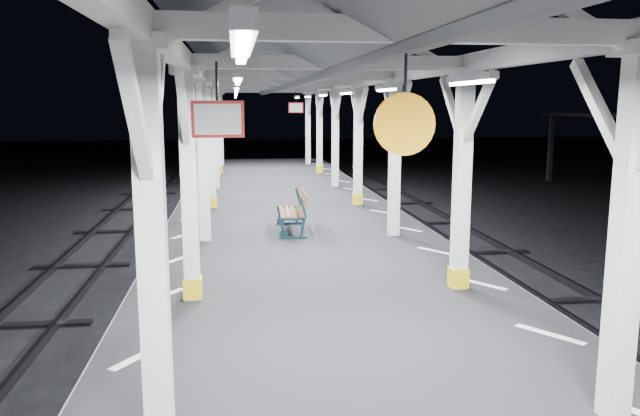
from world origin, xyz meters
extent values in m
cube|color=black|center=(0.00, 0.00, 0.50)|extent=(6.00, 50.00, 1.00)
cube|color=silver|center=(-2.45, 0.00, 1.00)|extent=(1.00, 48.00, 0.01)
cube|color=silver|center=(2.45, 0.00, 1.00)|extent=(1.00, 48.00, 0.01)
cube|color=silver|center=(-2.00, -2.00, 2.60)|extent=(0.22, 0.22, 3.20)
cube|color=silver|center=(-2.00, -2.00, 4.26)|extent=(0.40, 0.40, 0.12)
cube|color=silver|center=(-2.00, -1.45, 3.75)|extent=(0.10, 0.99, 0.99)
cube|color=silver|center=(-2.00, -2.55, 3.75)|extent=(0.10, 0.99, 0.99)
cube|color=silver|center=(-2.00, 2.00, 2.60)|extent=(0.22, 0.22, 3.20)
cube|color=silver|center=(-2.00, 2.00, 4.26)|extent=(0.40, 0.40, 0.12)
cube|color=gold|center=(-2.00, 2.00, 1.18)|extent=(0.26, 0.26, 0.30)
cube|color=silver|center=(-2.00, 2.55, 3.75)|extent=(0.10, 0.99, 0.99)
cube|color=silver|center=(-2.00, 1.45, 3.75)|extent=(0.10, 0.99, 0.99)
cube|color=silver|center=(-2.00, 6.00, 2.60)|extent=(0.22, 0.22, 3.20)
cube|color=silver|center=(-2.00, 6.00, 4.26)|extent=(0.40, 0.40, 0.12)
cube|color=silver|center=(-2.00, 6.55, 3.75)|extent=(0.10, 0.99, 0.99)
cube|color=silver|center=(-2.00, 5.45, 3.75)|extent=(0.10, 0.99, 0.99)
cube|color=silver|center=(-2.00, 10.00, 2.60)|extent=(0.22, 0.22, 3.20)
cube|color=silver|center=(-2.00, 10.00, 4.26)|extent=(0.40, 0.40, 0.12)
cube|color=gold|center=(-2.00, 10.00, 1.18)|extent=(0.26, 0.26, 0.30)
cube|color=silver|center=(-2.00, 10.55, 3.75)|extent=(0.10, 0.99, 0.99)
cube|color=silver|center=(-2.00, 9.45, 3.75)|extent=(0.10, 0.99, 0.99)
cube|color=silver|center=(-2.00, 14.00, 2.60)|extent=(0.22, 0.22, 3.20)
cube|color=silver|center=(-2.00, 14.00, 4.26)|extent=(0.40, 0.40, 0.12)
cube|color=silver|center=(-2.00, 14.55, 3.75)|extent=(0.10, 0.99, 0.99)
cube|color=silver|center=(-2.00, 13.45, 3.75)|extent=(0.10, 0.99, 0.99)
cube|color=silver|center=(-2.00, 18.00, 2.60)|extent=(0.22, 0.22, 3.20)
cube|color=silver|center=(-2.00, 18.00, 4.26)|extent=(0.40, 0.40, 0.12)
cube|color=gold|center=(-2.00, 18.00, 1.18)|extent=(0.26, 0.26, 0.30)
cube|color=silver|center=(-2.00, 18.55, 3.75)|extent=(0.10, 0.99, 0.99)
cube|color=silver|center=(-2.00, 17.45, 3.75)|extent=(0.10, 0.99, 0.99)
cube|color=silver|center=(-2.00, 22.00, 2.60)|extent=(0.22, 0.22, 3.20)
cube|color=silver|center=(-2.00, 22.00, 4.26)|extent=(0.40, 0.40, 0.12)
cube|color=silver|center=(-2.00, 22.55, 3.75)|extent=(0.10, 0.99, 0.99)
cube|color=silver|center=(-2.00, 21.45, 3.75)|extent=(0.10, 0.99, 0.99)
cube|color=silver|center=(2.00, -2.00, 2.60)|extent=(0.22, 0.22, 3.20)
cube|color=silver|center=(2.00, -1.45, 3.75)|extent=(0.10, 0.99, 0.99)
cube|color=silver|center=(2.00, 2.00, 2.60)|extent=(0.22, 0.22, 3.20)
cube|color=silver|center=(2.00, 2.00, 4.26)|extent=(0.40, 0.40, 0.12)
cube|color=gold|center=(2.00, 2.00, 1.18)|extent=(0.26, 0.26, 0.30)
cube|color=silver|center=(2.00, 2.55, 3.75)|extent=(0.10, 0.99, 0.99)
cube|color=silver|center=(2.00, 1.45, 3.75)|extent=(0.10, 0.99, 0.99)
cube|color=silver|center=(2.00, 6.00, 2.60)|extent=(0.22, 0.22, 3.20)
cube|color=silver|center=(2.00, 6.00, 4.26)|extent=(0.40, 0.40, 0.12)
cube|color=silver|center=(2.00, 6.55, 3.75)|extent=(0.10, 0.99, 0.99)
cube|color=silver|center=(2.00, 5.45, 3.75)|extent=(0.10, 0.99, 0.99)
cube|color=silver|center=(2.00, 10.00, 2.60)|extent=(0.22, 0.22, 3.20)
cube|color=silver|center=(2.00, 10.00, 4.26)|extent=(0.40, 0.40, 0.12)
cube|color=gold|center=(2.00, 10.00, 1.18)|extent=(0.26, 0.26, 0.30)
cube|color=silver|center=(2.00, 10.55, 3.75)|extent=(0.10, 0.99, 0.99)
cube|color=silver|center=(2.00, 9.45, 3.75)|extent=(0.10, 0.99, 0.99)
cube|color=silver|center=(2.00, 14.00, 2.60)|extent=(0.22, 0.22, 3.20)
cube|color=silver|center=(2.00, 14.00, 4.26)|extent=(0.40, 0.40, 0.12)
cube|color=silver|center=(2.00, 14.55, 3.75)|extent=(0.10, 0.99, 0.99)
cube|color=silver|center=(2.00, 13.45, 3.75)|extent=(0.10, 0.99, 0.99)
cube|color=silver|center=(2.00, 18.00, 2.60)|extent=(0.22, 0.22, 3.20)
cube|color=silver|center=(2.00, 18.00, 4.26)|extent=(0.40, 0.40, 0.12)
cube|color=gold|center=(2.00, 18.00, 1.18)|extent=(0.26, 0.26, 0.30)
cube|color=silver|center=(2.00, 18.55, 3.75)|extent=(0.10, 0.99, 0.99)
cube|color=silver|center=(2.00, 17.45, 3.75)|extent=(0.10, 0.99, 0.99)
cube|color=silver|center=(2.00, 22.00, 2.60)|extent=(0.22, 0.22, 3.20)
cube|color=silver|center=(2.00, 22.00, 4.26)|extent=(0.40, 0.40, 0.12)
cube|color=silver|center=(2.00, 22.55, 3.75)|extent=(0.10, 0.99, 0.99)
cube|color=silver|center=(2.00, 21.45, 3.75)|extent=(0.10, 0.99, 0.99)
cube|color=silver|center=(-2.00, 0.00, 4.38)|extent=(0.18, 48.00, 0.24)
cube|color=silver|center=(2.00, 0.00, 4.38)|extent=(0.18, 48.00, 0.24)
cube|color=silver|center=(0.00, -2.00, 4.38)|extent=(4.20, 0.14, 0.20)
cube|color=silver|center=(0.00, 2.00, 4.38)|extent=(4.20, 0.14, 0.20)
cube|color=silver|center=(0.00, 6.00, 4.38)|extent=(4.20, 0.14, 0.20)
cube|color=silver|center=(0.00, 10.00, 4.38)|extent=(4.20, 0.14, 0.20)
cube|color=silver|center=(0.00, 14.00, 4.38)|extent=(4.20, 0.14, 0.20)
cube|color=silver|center=(0.00, 18.00, 4.38)|extent=(4.20, 0.14, 0.20)
cube|color=silver|center=(0.00, 22.00, 4.38)|extent=(4.20, 0.14, 0.20)
cube|color=#52565B|center=(1.30, 0.00, 4.92)|extent=(2.80, 49.00, 1.45)
cube|color=silver|center=(-1.30, -4.00, 4.10)|extent=(0.10, 1.35, 0.08)
cube|color=white|center=(-1.30, -4.00, 4.05)|extent=(0.05, 1.25, 0.05)
cube|color=silver|center=(-1.30, 0.00, 4.10)|extent=(0.10, 1.35, 0.08)
cube|color=white|center=(-1.30, 0.00, 4.05)|extent=(0.05, 1.25, 0.05)
cube|color=silver|center=(-1.30, 4.00, 4.10)|extent=(0.10, 1.35, 0.08)
cube|color=white|center=(-1.30, 4.00, 4.05)|extent=(0.05, 1.25, 0.05)
cube|color=silver|center=(-1.30, 8.00, 4.10)|extent=(0.10, 1.35, 0.08)
cube|color=white|center=(-1.30, 8.00, 4.05)|extent=(0.05, 1.25, 0.05)
cube|color=silver|center=(-1.30, 12.00, 4.10)|extent=(0.10, 1.35, 0.08)
cube|color=white|center=(-1.30, 12.00, 4.05)|extent=(0.05, 1.25, 0.05)
cube|color=silver|center=(-1.30, 16.00, 4.10)|extent=(0.10, 1.35, 0.08)
cube|color=white|center=(-1.30, 16.00, 4.05)|extent=(0.05, 1.25, 0.05)
cube|color=silver|center=(-1.30, 20.00, 4.10)|extent=(0.10, 1.35, 0.08)
cube|color=white|center=(-1.30, 20.00, 4.05)|extent=(0.05, 1.25, 0.05)
cube|color=silver|center=(1.30, 0.00, 4.10)|extent=(0.10, 1.35, 0.08)
cube|color=white|center=(1.30, 0.00, 4.05)|extent=(0.05, 1.25, 0.05)
cube|color=silver|center=(1.30, 4.00, 4.10)|extent=(0.10, 1.35, 0.08)
cube|color=white|center=(1.30, 4.00, 4.05)|extent=(0.05, 1.25, 0.05)
cube|color=silver|center=(1.30, 8.00, 4.10)|extent=(0.10, 1.35, 0.08)
cube|color=white|center=(1.30, 8.00, 4.05)|extent=(0.05, 1.25, 0.05)
cube|color=silver|center=(1.30, 12.00, 4.10)|extent=(0.10, 1.35, 0.08)
cube|color=white|center=(1.30, 12.00, 4.05)|extent=(0.05, 1.25, 0.05)
cube|color=silver|center=(1.30, 16.00, 4.10)|extent=(0.10, 1.35, 0.08)
cube|color=white|center=(1.30, 16.00, 4.05)|extent=(0.05, 1.25, 0.05)
cube|color=silver|center=(1.30, 20.00, 4.10)|extent=(0.10, 1.35, 0.08)
cube|color=white|center=(1.30, 20.00, 4.05)|extent=(0.05, 1.25, 0.05)
cylinder|color=black|center=(0.00, -2.00, 4.05)|extent=(0.02, 0.02, 0.30)
cylinder|color=orange|center=(0.00, -2.00, 3.65)|extent=(0.50, 0.04, 0.50)
cylinder|color=black|center=(-1.50, -0.81, 4.02)|extent=(0.02, 0.02, 0.36)
cube|color=red|center=(-1.50, -0.81, 3.67)|extent=(0.50, 0.03, 0.35)
cube|color=white|center=(-1.50, -0.81, 3.67)|extent=(0.44, 0.04, 0.29)
cylinder|color=black|center=(0.73, 14.55, 4.02)|extent=(0.02, 0.02, 0.36)
cube|color=red|center=(0.73, 14.55, 3.67)|extent=(0.50, 0.03, 0.35)
cube|color=white|center=(0.73, 14.55, 3.67)|extent=(0.44, 0.05, 0.29)
cube|color=black|center=(14.00, 22.00, 1.65)|extent=(0.20, 0.20, 3.30)
sphere|color=silver|center=(14.00, 16.00, 3.22)|extent=(0.20, 0.20, 0.20)
sphere|color=silver|center=(14.00, 22.00, 3.22)|extent=(0.20, 0.20, 0.20)
cube|color=#11292F|center=(-0.19, 5.87, 1.03)|extent=(0.59, 0.08, 0.06)
cube|color=#11292F|center=(-0.41, 5.88, 1.23)|extent=(0.15, 0.05, 0.46)
cube|color=#11292F|center=(0.01, 5.86, 1.23)|extent=(0.14, 0.05, 0.46)
cube|color=#11292F|center=(0.03, 5.86, 1.66)|extent=(0.16, 0.06, 0.43)
cube|color=#11292F|center=(-0.13, 7.45, 1.03)|extent=(0.59, 0.08, 0.06)
cube|color=#11292F|center=(-0.35, 7.46, 1.23)|extent=(0.15, 0.05, 0.46)
cube|color=#11292F|center=(0.07, 7.44, 1.23)|extent=(0.14, 0.05, 0.46)
cube|color=#11292F|center=(0.09, 7.44, 1.66)|extent=(0.16, 0.06, 0.43)
cube|color=brown|center=(-0.36, 6.67, 1.44)|extent=(0.14, 1.50, 0.03)
cube|color=brown|center=(-0.23, 6.66, 1.44)|extent=(0.14, 1.50, 0.03)
cube|color=brown|center=(-0.10, 6.66, 1.44)|extent=(0.14, 1.50, 0.03)
cube|color=brown|center=(0.03, 6.65, 1.44)|extent=(0.14, 1.50, 0.03)
cube|color=brown|center=(0.10, 6.65, 1.58)|extent=(0.10, 1.50, 0.09)
cube|color=brown|center=(0.12, 6.65, 1.71)|extent=(0.10, 1.50, 0.09)
cube|color=brown|center=(0.14, 6.65, 1.84)|extent=(0.10, 1.50, 0.09)
camera|label=1|loc=(-1.34, -6.87, 3.82)|focal=35.00mm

